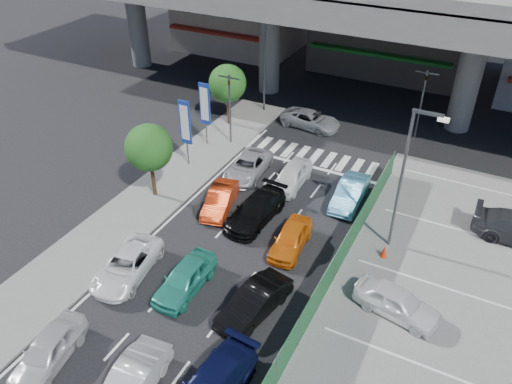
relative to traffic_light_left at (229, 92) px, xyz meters
The scene contains 26 objects.
ground 14.07m from the traffic_light_left, 62.68° to the right, with size 120.00×120.00×0.00m, color black.
parking_lot 20.28m from the traffic_light_left, 30.17° to the right, with size 12.00×28.00×0.06m, color slate.
sidewalk_left 8.93m from the traffic_light_left, 95.71° to the right, with size 4.00×30.00×0.12m, color slate.
fence_run 16.20m from the traffic_light_left, 43.73° to the right, with size 0.16×22.00×1.80m, color #1C522A, non-canonical shape.
traffic_light_left is the anchor object (origin of this frame).
traffic_light_right 13.63m from the traffic_light_left, 30.89° to the left, with size 1.60×1.24×5.20m.
street_lamp_right 14.68m from the traffic_light_left, 24.16° to the right, with size 1.65×0.22×8.00m.
street_lamp_left 6.06m from the traffic_light_left, 91.20° to the left, with size 1.65×0.22×8.00m.
signboard_near 4.22m from the traffic_light_left, 104.02° to the right, with size 0.80×0.14×4.70m.
signboard_far 1.93m from the traffic_light_left, 144.30° to the right, with size 0.80×0.14×4.70m.
tree_near 8.06m from the traffic_light_left, 95.71° to the right, with size 2.80×2.80×4.80m.
tree_far 3.02m from the traffic_light_left, 122.62° to the left, with size 2.80×2.80×4.80m.
van_white_back_left 20.23m from the traffic_light_left, 82.34° to the right, with size 1.59×3.94×1.34m, color silver.
hatch_white_back_mid 20.89m from the traffic_light_left, 71.07° to the right, with size 1.46×4.19×1.38m, color silver.
sedan_white_mid_left 14.80m from the traffic_light_left, 81.20° to the right, with size 2.10×4.55×1.27m, color white.
taxi_teal_mid 15.10m from the traffic_light_left, 68.86° to the right, with size 1.63×4.05×1.38m, color teal.
hatch_black_mid_right 16.62m from the traffic_light_left, 56.58° to the right, with size 1.46×4.19×1.38m, color black.
taxi_orange_left 8.71m from the traffic_light_left, 64.75° to the right, with size 1.36×3.89×1.28m, color red.
sedan_black_mid 9.90m from the traffic_light_left, 51.63° to the right, with size 1.93×4.76×1.38m, color black.
taxi_orange_right 12.64m from the traffic_light_left, 45.28° to the right, with size 1.53×3.80×1.30m, color orange.
wagon_silver_front_left 5.59m from the traffic_light_left, 46.03° to the right, with size 2.08×4.50×1.25m, color #A8A9AF.
sedan_white_front_mid 7.60m from the traffic_light_left, 26.47° to the right, with size 1.63×4.05×1.38m, color white.
kei_truck_front_right 11.02m from the traffic_light_left, 17.62° to the right, with size 1.46×4.19×1.38m, color #5BAADD.
crossing_wagon_silver 7.31m from the traffic_light_left, 50.20° to the left, with size 2.12×4.61×1.28m, color #A0A2A6.
parked_sedan_white 18.47m from the traffic_light_left, 35.93° to the right, with size 1.60×3.97×1.35m, color white.
traffic_cone 15.42m from the traffic_light_left, 28.32° to the right, with size 0.36×0.36×0.70m, color red.
Camera 1 is at (10.08, -15.61, 17.55)m, focal length 35.00 mm.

